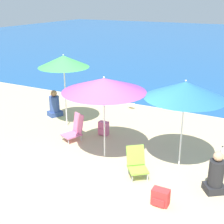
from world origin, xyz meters
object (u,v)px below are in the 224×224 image
beach_umbrella_green (64,61)px  person_seated_near (216,175)px  beach_umbrella_purple (104,85)px  water_bottle (222,152)px  beach_umbrella_blue (185,90)px  seagull (131,105)px  beach_chair_pink (75,129)px  person_seated_far (54,105)px  backpack_pink (104,128)px  backpack_red (160,197)px  beach_chair_lime (137,162)px

beach_umbrella_green → person_seated_near: beach_umbrella_green is taller
beach_umbrella_purple → water_bottle: bearing=28.3°
beach_umbrella_blue → beach_umbrella_green: bearing=168.1°
person_seated_near → water_bottle: size_ratio=3.50×
beach_umbrella_purple → seagull: bearing=103.7°
beach_umbrella_purple → beach_chair_pink: 2.02m
person_seated_near → person_seated_far: person_seated_near is taller
person_seated_far → seagull: bearing=67.9°
beach_umbrella_purple → seagull: beach_umbrella_purple is taller
person_seated_near → beach_umbrella_purple: bearing=-131.5°
beach_umbrella_blue → backpack_pink: (-2.46, 0.72, -1.68)m
backpack_red → water_bottle: bearing=74.6°
beach_umbrella_purple → beach_chair_lime: size_ratio=3.09×
backpack_pink → seagull: backpack_pink is taller
beach_umbrella_purple → backpack_red: size_ratio=6.18×
person_seated_near → beach_chair_pink: bearing=-136.7°
beach_umbrella_blue → backpack_pink: size_ratio=5.23×
backpack_red → beach_chair_pink: bearing=151.3°
backpack_pink → beach_chair_pink: bearing=-130.0°
beach_chair_lime → seagull: beach_chair_lime is taller
beach_umbrella_purple → person_seated_far: bearing=148.8°
backpack_pink → person_seated_near: bearing=-22.8°
person_seated_far → backpack_pink: size_ratio=2.23×
beach_chair_pink → seagull: beach_chair_pink is taller
beach_chair_lime → water_bottle: size_ratio=2.56×
beach_chair_pink → person_seated_far: bearing=165.9°
person_seated_near → backpack_pink: (-3.41, 1.43, -0.18)m
water_bottle → backpack_red: bearing=-105.4°
beach_umbrella_green → seagull: 3.22m
beach_umbrella_blue → person_seated_near: size_ratio=2.30×
person_seated_far → backpack_pink: person_seated_far is taller
beach_umbrella_blue → beach_chair_lime: size_ratio=3.15×
beach_umbrella_green → beach_umbrella_purple: 2.37m
beach_umbrella_purple → person_seated_near: size_ratio=2.26×
beach_umbrella_green → beach_chair_pink: 2.02m
beach_chair_pink → backpack_red: bearing=-5.7°
beach_umbrella_green → beach_chair_lime: 3.91m
beach_umbrella_purple → beach_chair_pink: beach_umbrella_purple is taller
beach_umbrella_purple → person_seated_far: size_ratio=2.31×
beach_umbrella_green → beach_umbrella_blue: bearing=-11.9°
seagull → beach_umbrella_purple: bearing=-76.3°
beach_chair_pink → beach_umbrella_green: bearing=160.7°
beach_chair_pink → beach_umbrella_blue: bearing=21.7°
beach_umbrella_blue → beach_chair_pink: beach_umbrella_blue is taller
beach_umbrella_blue → person_seated_near: beach_umbrella_blue is taller
beach_umbrella_green → water_bottle: size_ratio=8.54×
person_seated_near → seagull: 5.29m
beach_umbrella_green → beach_umbrella_purple: bearing=-31.2°
beach_umbrella_purple → backpack_red: beach_umbrella_purple is taller
water_bottle → person_seated_near: bearing=-85.8°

